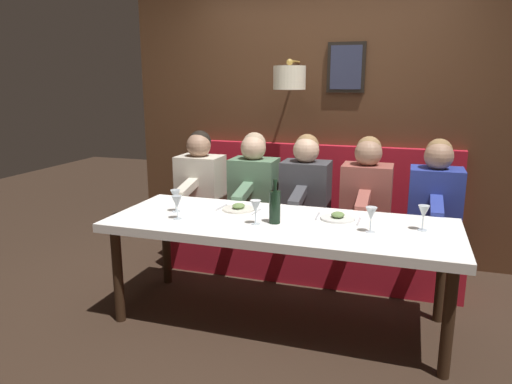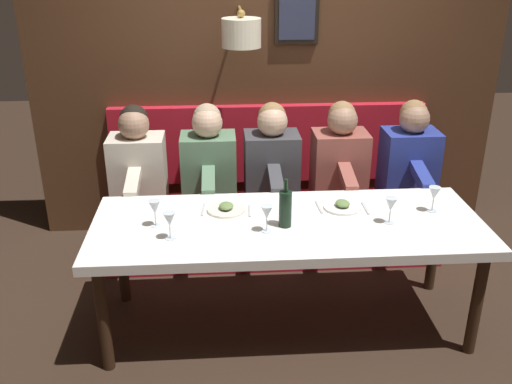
# 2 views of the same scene
# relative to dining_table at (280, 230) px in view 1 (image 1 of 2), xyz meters

# --- Properties ---
(ground_plane) EXTENTS (12.00, 12.00, 0.00)m
(ground_plane) POSITION_rel_dining_table_xyz_m (0.00, 0.00, -0.67)
(ground_plane) COLOR #332319
(dining_table) EXTENTS (0.90, 2.36, 0.74)m
(dining_table) POSITION_rel_dining_table_xyz_m (0.00, 0.00, 0.00)
(dining_table) COLOR white
(dining_table) RESTS_ON ground_plane
(banquette_bench) EXTENTS (0.52, 2.56, 0.45)m
(banquette_bench) POSITION_rel_dining_table_xyz_m (0.89, 0.00, -0.45)
(banquette_bench) COLOR red
(banquette_bench) RESTS_ON ground_plane
(back_wall_panel) EXTENTS (0.59, 3.76, 2.90)m
(back_wall_panel) POSITION_rel_dining_table_xyz_m (1.46, 0.00, 0.69)
(back_wall_panel) COLOR #51331E
(back_wall_panel) RESTS_ON ground_plane
(diner_nearest) EXTENTS (0.60, 0.40, 0.79)m
(diner_nearest) POSITION_rel_dining_table_xyz_m (0.88, -1.02, 0.14)
(diner_nearest) COLOR #283893
(diner_nearest) RESTS_ON banquette_bench
(diner_near) EXTENTS (0.60, 0.40, 0.79)m
(diner_near) POSITION_rel_dining_table_xyz_m (0.88, -0.49, 0.14)
(diner_near) COLOR #934C42
(diner_near) RESTS_ON banquette_bench
(diner_middle) EXTENTS (0.60, 0.40, 0.79)m
(diner_middle) POSITION_rel_dining_table_xyz_m (0.88, 0.02, 0.14)
(diner_middle) COLOR #3D3D42
(diner_middle) RESTS_ON banquette_bench
(diner_far) EXTENTS (0.60, 0.40, 0.79)m
(diner_far) POSITION_rel_dining_table_xyz_m (0.88, 0.48, 0.14)
(diner_far) COLOR #567A5B
(diner_far) RESTS_ON banquette_bench
(diner_farthest) EXTENTS (0.60, 0.40, 0.79)m
(diner_farthest) POSITION_rel_dining_table_xyz_m (0.88, 1.00, 0.14)
(diner_farthest) COLOR beige
(diner_farthest) RESTS_ON banquette_bench
(place_setting_0) EXTENTS (0.24, 0.32, 0.05)m
(place_setting_0) POSITION_rel_dining_table_xyz_m (0.18, 0.37, 0.08)
(place_setting_0) COLOR silver
(place_setting_0) RESTS_ON dining_table
(place_setting_1) EXTENTS (0.24, 0.31, 0.05)m
(place_setting_1) POSITION_rel_dining_table_xyz_m (0.17, -0.37, 0.08)
(place_setting_1) COLOR white
(place_setting_1) RESTS_ON dining_table
(wine_glass_0) EXTENTS (0.07, 0.07, 0.16)m
(wine_glass_0) POSITION_rel_dining_table_xyz_m (0.00, 0.79, 0.18)
(wine_glass_0) COLOR silver
(wine_glass_0) RESTS_ON dining_table
(wine_glass_1) EXTENTS (0.07, 0.07, 0.16)m
(wine_glass_1) POSITION_rel_dining_table_xyz_m (0.09, -0.92, 0.18)
(wine_glass_1) COLOR silver
(wine_glass_1) RESTS_ON dining_table
(wine_glass_2) EXTENTS (0.07, 0.07, 0.16)m
(wine_glass_2) POSITION_rel_dining_table_xyz_m (-0.06, -0.60, 0.18)
(wine_glass_2) COLOR silver
(wine_glass_2) RESTS_ON dining_table
(wine_glass_3) EXTENTS (0.07, 0.07, 0.16)m
(wine_glass_3) POSITION_rel_dining_table_xyz_m (-0.11, 0.14, 0.18)
(wine_glass_3) COLOR silver
(wine_glass_3) RESTS_ON dining_table
(wine_glass_4) EXTENTS (0.07, 0.07, 0.16)m
(wine_glass_4) POSITION_rel_dining_table_xyz_m (-0.17, 0.69, 0.18)
(wine_glass_4) COLOR silver
(wine_glass_4) RESTS_ON dining_table
(wine_bottle) EXTENTS (0.08, 0.08, 0.30)m
(wine_bottle) POSITION_rel_dining_table_xyz_m (-0.05, 0.03, 0.18)
(wine_bottle) COLOR black
(wine_bottle) RESTS_ON dining_table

